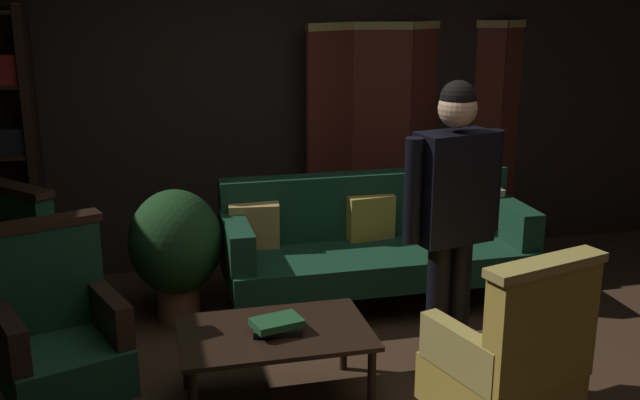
% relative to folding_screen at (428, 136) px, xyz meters
% --- Properties ---
extents(back_wall, '(7.20, 0.10, 2.80)m').
position_rel_folding_screen_xyz_m(back_wall, '(-1.28, 0.09, 0.41)').
color(back_wall, black).
rests_on(back_wall, ground_plane).
extents(folding_screen, '(2.13, 0.40, 1.90)m').
position_rel_folding_screen_xyz_m(folding_screen, '(0.00, 0.00, 0.00)').
color(folding_screen, '#5B2319').
rests_on(folding_screen, ground_plane).
extents(velvet_couch, '(2.12, 0.78, 0.88)m').
position_rel_folding_screen_xyz_m(velvet_couch, '(-0.73, -0.90, -0.53)').
color(velvet_couch, black).
rests_on(velvet_couch, ground_plane).
extents(coffee_table, '(1.00, 0.64, 0.42)m').
position_rel_folding_screen_xyz_m(coffee_table, '(-1.66, -2.12, -0.61)').
color(coffee_table, black).
rests_on(coffee_table, ground_plane).
extents(armchair_gilt_accent, '(0.71, 0.71, 1.04)m').
position_rel_folding_screen_xyz_m(armchair_gilt_accent, '(-0.70, -2.85, -0.50)').
color(armchair_gilt_accent, tan).
rests_on(armchair_gilt_accent, ground_plane).
extents(armchair_wing_right, '(0.74, 0.74, 1.04)m').
position_rel_folding_screen_xyz_m(armchair_wing_right, '(-2.74, -2.04, -0.50)').
color(armchair_wing_right, black).
rests_on(armchair_wing_right, ground_plane).
extents(standing_figure, '(0.58, 0.29, 1.70)m').
position_rel_folding_screen_xyz_m(standing_figure, '(-0.72, -2.17, 0.04)').
color(standing_figure, black).
rests_on(standing_figure, ground_plane).
extents(potted_plant, '(0.60, 0.60, 0.90)m').
position_rel_folding_screen_xyz_m(potted_plant, '(-2.10, -0.94, -0.47)').
color(potted_plant, brown).
rests_on(potted_plant, ground_plane).
extents(book_black_cloth, '(0.26, 0.17, 0.04)m').
position_rel_folding_screen_xyz_m(book_black_cloth, '(-1.66, -2.15, -0.55)').
color(book_black_cloth, black).
rests_on(book_black_cloth, coffee_table).
extents(book_green_cloth, '(0.28, 0.22, 0.04)m').
position_rel_folding_screen_xyz_m(book_green_cloth, '(-1.66, -2.15, -0.51)').
color(book_green_cloth, '#1E4C28').
rests_on(book_green_cloth, book_black_cloth).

